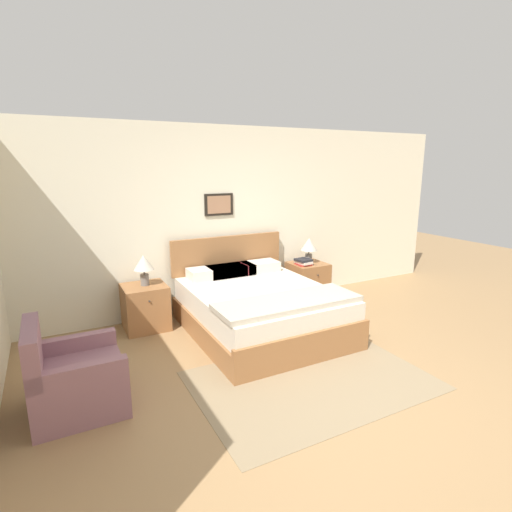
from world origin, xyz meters
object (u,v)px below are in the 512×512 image
object	(u,v)px
nightstand_near_window	(145,307)
table_lamp_near_window	(144,264)
table_lamp_by_door	(309,246)
bed	(259,307)
nightstand_by_door	(307,281)
armchair	(73,380)

from	to	relation	value
nightstand_near_window	table_lamp_near_window	xyz separation A→B (m)	(0.02, 0.01, 0.56)
table_lamp_by_door	bed	bearing A→B (deg)	-149.49
bed	table_lamp_near_window	bearing A→B (deg)	148.80
nightstand_by_door	table_lamp_by_door	xyz separation A→B (m)	(0.02, 0.01, 0.56)
nightstand_near_window	armchair	bearing A→B (deg)	-122.27
armchair	table_lamp_by_door	size ratio (longest dim) A/B	2.07
armchair	nightstand_near_window	world-z (taller)	armchair
armchair	nightstand_near_window	distance (m)	1.76
nightstand_by_door	table_lamp_by_door	size ratio (longest dim) A/B	1.46
armchair	table_lamp_near_window	world-z (taller)	table_lamp_near_window
nightstand_by_door	nightstand_near_window	bearing A→B (deg)	180.00
table_lamp_by_door	nightstand_by_door	bearing A→B (deg)	-151.59
nightstand_by_door	table_lamp_by_door	world-z (taller)	table_lamp_by_door
nightstand_near_window	table_lamp_by_door	size ratio (longest dim) A/B	1.46
nightstand_near_window	table_lamp_near_window	world-z (taller)	table_lamp_near_window
nightstand_by_door	table_lamp_near_window	xyz separation A→B (m)	(-2.49, 0.01, 0.56)
armchair	bed	bearing A→B (deg)	108.77
bed	table_lamp_by_door	distance (m)	1.57
table_lamp_by_door	armchair	bearing A→B (deg)	-156.63
bed	nightstand_near_window	distance (m)	1.46
nightstand_near_window	table_lamp_near_window	size ratio (longest dim) A/B	1.46
armchair	nightstand_near_window	size ratio (longest dim) A/B	1.42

